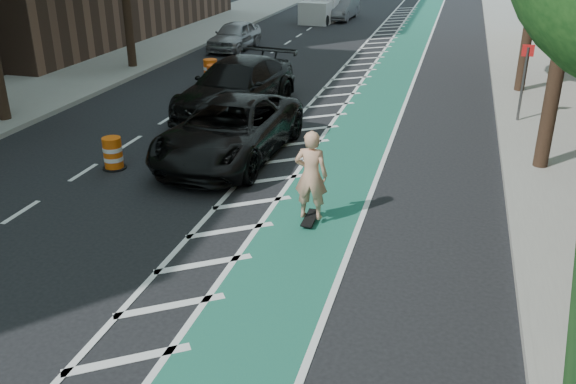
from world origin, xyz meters
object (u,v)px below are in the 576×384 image
(skateboarder, at_px, (311,175))
(barrel_a, at_px, (113,154))
(suv_near, at_px, (230,129))
(suv_far, at_px, (237,87))

(skateboarder, bearing_deg, barrel_a, -17.22)
(suv_near, bearing_deg, barrel_a, -145.88)
(skateboarder, bearing_deg, suv_near, -48.02)
(barrel_a, bearing_deg, suv_near, 31.39)
(skateboarder, relative_size, suv_near, 0.34)
(suv_near, xyz_separation_m, suv_far, (-1.32, 4.15, 0.07))
(suv_far, bearing_deg, skateboarder, -52.78)
(skateboarder, distance_m, suv_far, 8.54)
(suv_near, height_order, suv_far, suv_far)
(suv_far, bearing_deg, suv_near, -65.38)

